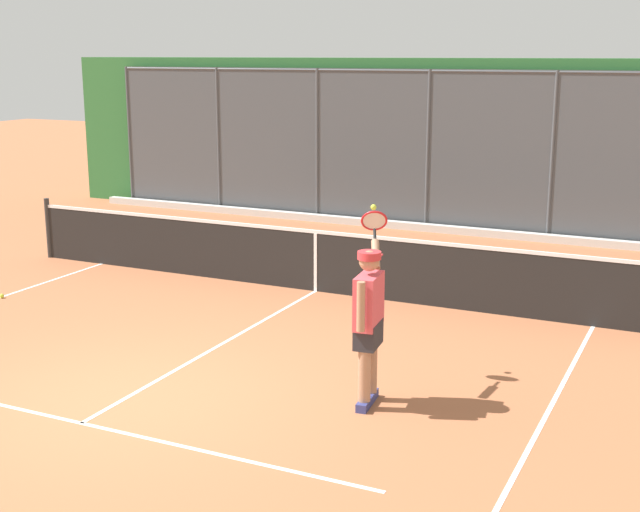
# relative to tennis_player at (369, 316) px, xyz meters

# --- Properties ---
(ground_plane) EXTENTS (60.00, 60.00, 0.00)m
(ground_plane) POSITION_rel_tennis_player_xyz_m (2.37, 0.97, -0.96)
(ground_plane) COLOR #A8603D
(court_line_markings) EXTENTS (8.31, 9.81, 0.01)m
(court_line_markings) POSITION_rel_tennis_player_xyz_m (2.37, 1.99, -0.96)
(court_line_markings) COLOR white
(court_line_markings) RESTS_ON ground
(fence_backdrop) EXTENTS (18.00, 1.37, 3.48)m
(fence_backdrop) POSITION_rel_tennis_player_xyz_m (2.37, -9.63, 0.76)
(fence_backdrop) COLOR #474C51
(fence_backdrop) RESTS_ON ground
(tennis_net) EXTENTS (10.68, 0.09, 1.07)m
(tennis_net) POSITION_rel_tennis_player_xyz_m (2.37, -3.71, -0.47)
(tennis_net) COLOR #2D2D2D
(tennis_net) RESTS_ON ground
(tennis_player) EXTENTS (0.58, 1.34, 1.94)m
(tennis_player) POSITION_rel_tennis_player_xyz_m (0.00, 0.00, 0.00)
(tennis_player) COLOR navy
(tennis_player) RESTS_ON ground
(tennis_ball_near_baseline) EXTENTS (0.07, 0.07, 0.07)m
(tennis_ball_near_baseline) POSITION_rel_tennis_player_xyz_m (6.46, -1.34, -0.93)
(tennis_ball_near_baseline) COLOR #C1D138
(tennis_ball_near_baseline) RESTS_ON ground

